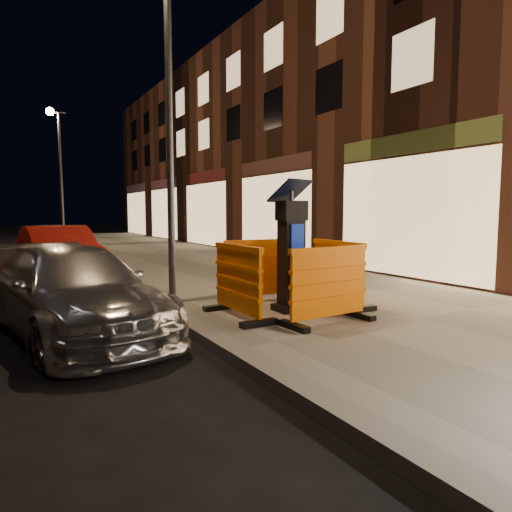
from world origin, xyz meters
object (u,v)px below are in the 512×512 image
car_silver (76,335)px  car_red (60,280)px  barrier_back (261,270)px  barrier_front (329,285)px  parking_kiosk (291,250)px  barrier_kerbside (238,281)px  barrier_bldgside (338,273)px

car_silver → car_red: bearing=75.9°
barrier_back → barrier_front: bearing=-85.6°
parking_kiosk → barrier_kerbside: (-0.95, 0.00, -0.43)m
parking_kiosk → barrier_front: parking_kiosk is taller
car_red → car_silver: bearing=-99.4°
parking_kiosk → barrier_front: 1.04m
barrier_back → car_silver: 3.21m
car_red → parking_kiosk: bearing=-72.0°
barrier_back → car_red: 6.09m
barrier_front → car_red: bearing=106.7°
barrier_kerbside → car_silver: bearing=70.3°
barrier_kerbside → car_silver: (-2.18, 0.75, -0.69)m
barrier_kerbside → barrier_bldgside: bearing=-90.6°
barrier_back → barrier_kerbside: same height
parking_kiosk → barrier_bldgside: size_ratio=1.40×
parking_kiosk → car_silver: (-3.13, 0.75, -1.12)m
barrier_back → parking_kiosk: bearing=-85.6°
barrier_back → barrier_kerbside: (-0.95, -0.95, 0.00)m
barrier_front → barrier_back: (0.00, 1.90, 0.00)m
barrier_front → barrier_bldgside: size_ratio=1.00×
barrier_back → barrier_kerbside: size_ratio=1.00×
parking_kiosk → barrier_kerbside: bearing=-178.6°
barrier_front → car_silver: bearing=147.8°
parking_kiosk → car_red: size_ratio=0.47×
barrier_kerbside → car_red: bearing=14.8°
barrier_front → barrier_back: size_ratio=1.00×
parking_kiosk → car_red: 7.01m
barrier_back → car_red: (-2.71, 5.41, -0.69)m
barrier_bldgside → car_red: 7.37m
barrier_front → barrier_bldgside: (0.95, 0.95, 0.00)m
barrier_back → car_silver: (-3.13, -0.20, -0.69)m
parking_kiosk → car_silver: size_ratio=0.46×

